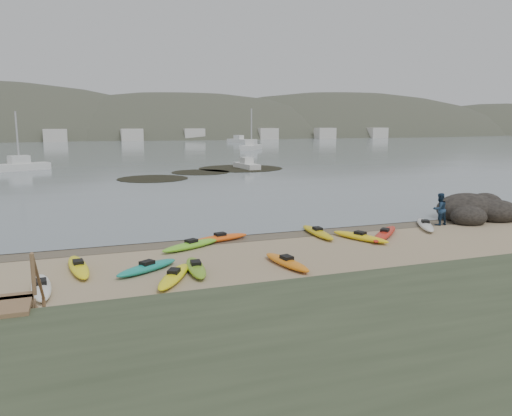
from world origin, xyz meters
name	(u,v)px	position (x,y,z in m)	size (l,w,h in m)	color
ground	(256,235)	(0.00, 0.00, 0.00)	(600.00, 600.00, 0.00)	tan
wet_sand	(258,236)	(0.00, -0.30, 0.00)	(60.00, 60.00, 0.00)	brown
water	(90,132)	(0.00, 300.00, 0.01)	(1200.00, 1200.00, 0.00)	slate
stairs	(7,322)	(-11.00, -11.62, 1.05)	(1.50, 2.70, 2.10)	olive
kayaks	(256,249)	(-1.29, -3.61, 0.17)	(22.23, 8.70, 0.34)	#74AD22
person_east	(440,209)	(11.27, -1.25, 0.97)	(0.95, 0.74, 1.95)	navy
rock_cluster	(476,215)	(14.89, -0.44, 0.27)	(5.54, 4.12, 2.01)	black
kelp_mats	(213,172)	(6.94, 35.10, 0.03)	(22.30, 17.90, 0.04)	black
moored_boats	(110,149)	(-2.23, 84.87, 0.62)	(90.52, 90.28, 1.41)	silver
far_hills	(191,172)	(39.38, 193.97, -15.93)	(550.00, 135.00, 80.00)	#384235
far_town	(123,135)	(6.00, 145.00, 2.00)	(199.00, 5.00, 4.00)	beige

